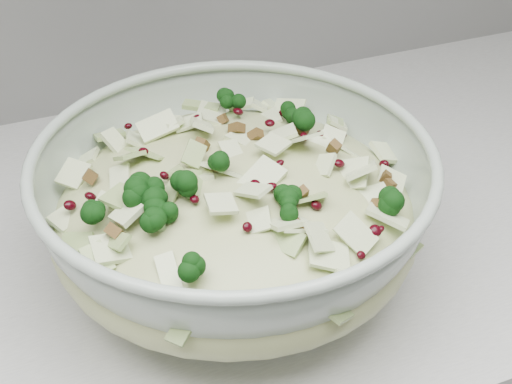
% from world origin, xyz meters
% --- Properties ---
extents(mixing_bowl, '(0.39, 0.39, 0.14)m').
position_xyz_m(mixing_bowl, '(-0.52, 1.60, 0.97)').
color(mixing_bowl, '#A1B1A2').
rests_on(mixing_bowl, counter).
extents(salad, '(0.35, 0.35, 0.14)m').
position_xyz_m(salad, '(-0.52, 1.60, 1.00)').
color(salad, '#C9CF8E').
rests_on(salad, mixing_bowl).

